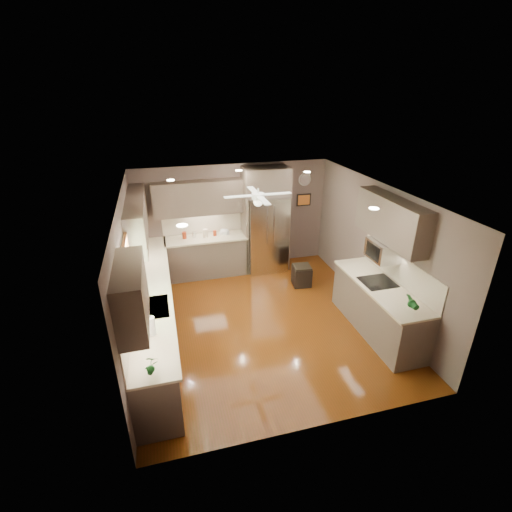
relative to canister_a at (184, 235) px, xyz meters
name	(u,v)px	position (x,y,z in m)	size (l,w,h in m)	color
floor	(262,321)	(1.19, -2.24, -1.02)	(5.00, 5.00, 0.00)	#522A0B
ceiling	(263,193)	(1.19, -2.24, 1.48)	(5.00, 5.00, 0.00)	white
wall_back	(233,217)	(1.19, 0.26, 0.23)	(4.50, 4.50, 0.00)	brown
wall_front	(321,351)	(1.19, -4.74, 0.23)	(4.50, 4.50, 0.00)	brown
wall_left	(129,278)	(-1.06, -2.24, 0.23)	(5.00, 5.00, 0.00)	brown
wall_right	(376,249)	(3.44, -2.24, 0.23)	(5.00, 5.00, 0.00)	brown
canister_a	(184,235)	(0.00, 0.00, 0.00)	(0.10, 0.10, 0.15)	maroon
canister_b	(194,235)	(0.22, 0.01, -0.01)	(0.08, 0.08, 0.13)	silver
canister_c	(205,233)	(0.47, -0.03, 0.01)	(0.12, 0.12, 0.19)	#C4AE93
canister_d	(215,233)	(0.69, 0.01, -0.02)	(0.08, 0.08, 0.12)	maroon
soap_bottle	(143,294)	(-0.88, -2.45, 0.01)	(0.08, 0.08, 0.17)	white
potted_plant_left	(152,364)	(-0.75, -4.26, 0.07)	(0.16, 0.11, 0.31)	#1B5F23
potted_plant_right	(412,302)	(3.08, -3.87, 0.08)	(0.17, 0.14, 0.31)	#1B5F23
bowl	(225,234)	(0.91, -0.01, -0.05)	(0.23, 0.23, 0.06)	#C4AE93
left_run	(153,310)	(-0.77, -2.09, -0.54)	(0.65, 4.70, 1.45)	#51413A
back_run	(206,255)	(0.46, -0.03, -0.54)	(1.85, 0.65, 1.45)	#51413A
uppers	(213,219)	(0.44, -1.53, 0.85)	(4.50, 4.70, 0.95)	#51413A
window	(127,275)	(-1.03, -2.74, 0.53)	(0.05, 1.12, 0.92)	#BFF2B2
sink	(152,309)	(-0.75, -2.74, -0.11)	(0.50, 0.70, 0.32)	silver
refrigerator	(266,222)	(1.89, -0.08, 0.17)	(1.06, 0.75, 2.45)	silver
right_run	(378,307)	(3.12, -3.04, -0.54)	(0.70, 2.20, 1.45)	#51413A
microwave	(383,250)	(3.21, -2.79, 0.46)	(0.43, 0.55, 0.34)	silver
ceiling_fan	(258,198)	(1.19, -1.94, 1.31)	(1.18, 1.18, 0.32)	white
recessed_lights	(254,187)	(1.15, -1.84, 1.47)	(2.84, 3.14, 0.01)	white
wall_clock	(305,179)	(2.94, 0.25, 1.03)	(0.30, 0.03, 0.30)	white
framed_print	(304,200)	(2.94, 0.24, 0.53)	(0.36, 0.03, 0.30)	black
stool	(302,275)	(2.42, -1.12, -0.78)	(0.43, 0.43, 0.47)	black
paper_towel	(151,326)	(-0.75, -3.45, 0.06)	(0.12, 0.12, 0.29)	white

